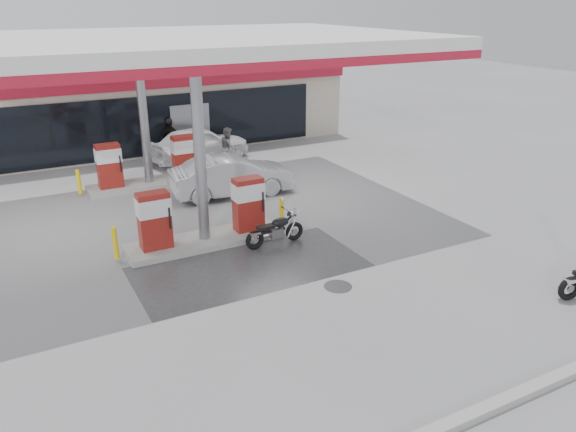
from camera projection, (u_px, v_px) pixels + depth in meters
name	position (u px, v px, depth m)	size (l,w,h in m)	color
ground	(232.00, 271.00, 14.60)	(90.00, 90.00, 0.00)	gray
wet_patch	(249.00, 267.00, 14.82)	(6.00, 3.00, 0.00)	#4C4C4F
drain_cover	(338.00, 286.00, 13.83)	(0.70, 0.70, 0.01)	#38383A
store_building	(103.00, 100.00, 26.98)	(22.00, 8.22, 4.00)	beige
canopy	(161.00, 47.00, 16.79)	(16.00, 10.02, 5.51)	silver
pump_island_near	(204.00, 221.00, 15.99)	(5.14, 1.30, 1.78)	#9E9E99
pump_island_far	(148.00, 168.00, 20.93)	(5.14, 1.30, 1.78)	#9E9E99
parked_motorcycle	(276.00, 231.00, 16.04)	(1.86, 0.72, 0.96)	black
sedan_white	(199.00, 144.00, 24.21)	(1.75, 4.36, 1.48)	white
attendant	(228.00, 147.00, 23.29)	(0.81, 0.63, 1.67)	slate
hatchback_silver	(232.00, 176.00, 19.98)	(1.51, 4.34, 1.43)	#A8AAB0
biker_walking	(170.00, 138.00, 24.89)	(0.95, 0.40, 1.62)	black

